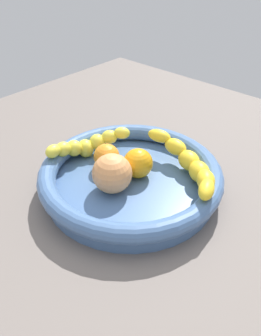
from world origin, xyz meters
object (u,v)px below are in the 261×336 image
fruit_bowl (130,177)px  banana_draped_left (190,163)px  orange_front (139,164)px  peach_blush (112,173)px  orange_mid_left (106,157)px  banana_draped_right (87,145)px

fruit_bowl → banana_draped_left: banana_draped_left is taller
orange_front → peach_blush: peach_blush is taller
orange_front → orange_mid_left: bearing=-160.5°
peach_blush → banana_draped_right: bearing=160.4°
orange_front → peach_blush: size_ratio=0.79×
banana_draped_left → orange_mid_left: banana_draped_left is taller
banana_draped_left → banana_draped_right: size_ratio=1.20×
fruit_bowl → peach_blush: (-0.61, -4.44, 3.10)cm
banana_draped_right → orange_mid_left: bearing=0.3°
orange_mid_left → banana_draped_right: bearing=-179.7°
orange_front → orange_mid_left: orange_front is taller
banana_draped_left → peach_blush: peach_blush is taller
banana_draped_right → orange_mid_left: 5.86cm
fruit_bowl → banana_draped_right: size_ratio=1.95×
orange_front → peach_blush: bearing=-96.6°
fruit_bowl → banana_draped_left: size_ratio=1.62×
banana_draped_right → peach_blush: peach_blush is taller
orange_front → orange_mid_left: (-6.80, -2.41, -0.30)cm
banana_draped_left → orange_mid_left: size_ratio=4.13×
banana_draped_right → orange_front: size_ratio=3.10×
banana_draped_right → peach_blush: size_ratio=2.45×
banana_draped_left → peach_blush: (-8.62, -12.83, 0.27)cm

